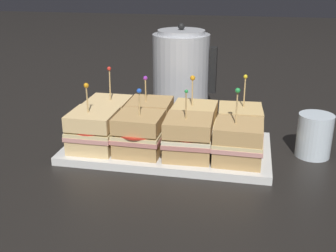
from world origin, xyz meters
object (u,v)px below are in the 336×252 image
sandwich_back_far_right (240,125)px  drinking_glass (314,135)px  sandwich_back_center_left (150,118)px  sandwich_back_center_right (194,122)px  sandwich_back_far_left (109,115)px  sandwich_front_center_left (139,134)px  serving_platter (168,148)px  sandwich_front_far_right (238,142)px  sandwich_front_center_right (188,137)px  kettle_steel (181,71)px  sandwich_front_far_left (93,131)px

sandwich_back_far_right → drinking_glass: bearing=-3.4°
sandwich_back_center_left → sandwich_back_center_right: sandwich_back_center_right is taller
sandwich_back_far_left → drinking_glass: 0.50m
sandwich_front_center_left → serving_platter: bearing=44.3°
sandwich_front_center_left → sandwich_back_far_left: size_ratio=0.88×
sandwich_back_center_left → sandwich_back_far_right: bearing=0.3°
sandwich_front_far_right → drinking_glass: size_ratio=1.61×
sandwich_front_center_left → sandwich_front_center_right: sandwich_front_center_right is taller
sandwich_front_center_left → sandwich_front_far_right: 0.22m
sandwich_front_center_right → sandwich_back_center_right: 0.11m
sandwich_back_far_right → kettle_steel: bearing=124.3°
sandwich_front_far_right → drinking_glass: sandwich_front_far_right is taller
sandwich_back_center_left → sandwich_front_far_right: bearing=-26.1°
sandwich_front_center_left → sandwich_back_center_right: size_ratio=0.94×
sandwich_front_far_left → sandwich_front_center_right: sandwich_front_far_left is taller
sandwich_front_far_right → sandwich_back_center_right: sandwich_front_far_right is taller
sandwich_front_far_right → sandwich_back_far_right: 0.11m
sandwich_front_far_left → sandwich_front_center_left: 0.11m
sandwich_front_center_left → sandwich_back_far_left: bearing=134.9°
sandwich_front_far_left → sandwich_back_center_left: 0.15m
sandwich_front_far_left → sandwich_back_center_left: size_ratio=1.04×
serving_platter → sandwich_front_center_left: (-0.05, -0.05, 0.05)m
sandwich_back_far_left → sandwich_front_far_right: bearing=-18.7°
sandwich_back_far_right → kettle_steel: 0.34m
drinking_glass → sandwich_back_center_right: bearing=178.1°
sandwich_front_center_right → sandwich_back_center_left: (-0.11, 0.11, 0.00)m
sandwich_front_center_left → sandwich_back_far_right: bearing=26.1°
sandwich_front_center_right → sandwich_back_far_right: size_ratio=0.95×
sandwich_front_far_right → sandwich_back_center_left: size_ratio=1.07×
sandwich_front_far_left → sandwich_front_center_right: size_ratio=1.02×
sandwich_back_far_right → sandwich_back_far_left: bearing=179.6°
sandwich_front_center_right → sandwich_back_center_left: sandwich_front_center_right is taller
sandwich_front_center_right → sandwich_back_far_right: sandwich_back_far_right is taller
sandwich_front_far_right → sandwich_back_center_left: sandwich_front_far_right is taller
serving_platter → sandwich_front_far_left: sandwich_front_far_left is taller
sandwich_front_far_right → kettle_steel: 0.43m
serving_platter → sandwich_back_far_left: (-0.16, 0.06, 0.05)m
sandwich_front_center_left → sandwich_front_center_right: (0.11, -0.00, -0.00)m
kettle_steel → sandwich_front_center_left: bearing=-94.5°
serving_platter → sandwich_back_center_right: size_ratio=2.99×
serving_platter → sandwich_back_far_right: size_ratio=2.92×
sandwich_front_center_left → drinking_glass: (0.39, 0.10, -0.01)m
sandwich_front_center_left → sandwich_back_far_right: 0.24m
sandwich_back_center_right → sandwich_front_center_right: bearing=-89.3°
sandwich_back_far_left → sandwich_front_center_left: bearing=-45.1°
sandwich_front_center_right → sandwich_back_far_left: bearing=153.4°
sandwich_back_far_left → sandwich_back_far_right: bearing=-0.4°
sandwich_back_far_left → sandwich_back_far_right: size_ratio=1.04×
sandwich_front_center_left → sandwich_back_center_left: sandwich_back_center_left is taller
sandwich_back_center_left → drinking_glass: 0.39m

